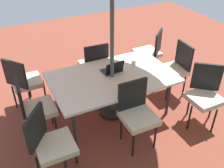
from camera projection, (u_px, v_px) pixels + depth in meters
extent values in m
cube|color=brown|center=(112.00, 113.00, 4.42)|extent=(10.00, 10.00, 0.02)
cube|color=silver|center=(112.00, 77.00, 4.02)|extent=(1.92, 1.19, 0.04)
cylinder|color=#333333|center=(140.00, 72.00, 4.85)|extent=(0.05, 0.05, 0.69)
cylinder|color=#333333|center=(57.00, 94.00, 4.26)|extent=(0.05, 0.05, 0.69)
cylinder|color=#333333|center=(168.00, 98.00, 4.18)|extent=(0.05, 0.05, 0.69)
cylinder|color=#333333|center=(74.00, 128.00, 3.59)|extent=(0.05, 0.05, 0.69)
cylinder|color=#4C4C4C|center=(112.00, 43.00, 3.69)|extent=(0.06, 0.06, 2.60)
cylinder|color=black|center=(112.00, 111.00, 4.39)|extent=(0.44, 0.44, 0.06)
cube|color=beige|center=(147.00, 53.00, 5.21)|extent=(0.46, 0.46, 0.08)
cube|color=black|center=(158.00, 42.00, 4.99)|extent=(0.35, 0.32, 0.45)
cylinder|color=black|center=(140.00, 59.00, 5.55)|extent=(0.03, 0.03, 0.45)
cylinder|color=black|center=(135.00, 67.00, 5.27)|extent=(0.03, 0.03, 0.45)
cylinder|color=black|center=(156.00, 62.00, 5.44)|extent=(0.03, 0.03, 0.45)
cylinder|color=black|center=(152.00, 70.00, 5.16)|extent=(0.03, 0.03, 0.45)
cube|color=beige|center=(204.00, 99.00, 3.92)|extent=(0.46, 0.46, 0.08)
cube|color=black|center=(207.00, 77.00, 3.94)|extent=(0.37, 0.31, 0.45)
cylinder|color=black|center=(189.00, 118.00, 3.95)|extent=(0.03, 0.03, 0.45)
cylinder|color=black|center=(214.00, 121.00, 3.89)|extent=(0.03, 0.03, 0.45)
cylinder|color=black|center=(189.00, 104.00, 4.24)|extent=(0.03, 0.03, 0.45)
cylinder|color=black|center=(212.00, 107.00, 4.18)|extent=(0.03, 0.03, 0.45)
cube|color=beige|center=(39.00, 109.00, 3.71)|extent=(0.46, 0.46, 0.08)
cube|color=black|center=(20.00, 98.00, 3.50)|extent=(0.07, 0.44, 0.45)
cylinder|color=black|center=(56.00, 127.00, 3.78)|extent=(0.03, 0.03, 0.45)
cylinder|color=black|center=(51.00, 112.00, 4.06)|extent=(0.03, 0.03, 0.45)
cylinder|color=black|center=(31.00, 134.00, 3.66)|extent=(0.03, 0.03, 0.45)
cylinder|color=black|center=(28.00, 118.00, 3.94)|extent=(0.03, 0.03, 0.45)
cube|color=beige|center=(55.00, 146.00, 3.12)|extent=(0.46, 0.46, 0.08)
cube|color=black|center=(36.00, 128.00, 3.00)|extent=(0.29, 0.38, 0.45)
cylinder|color=black|center=(76.00, 152.00, 3.39)|extent=(0.03, 0.03, 0.45)
cylinder|color=black|center=(50.00, 148.00, 3.44)|extent=(0.03, 0.03, 0.45)
cube|color=beige|center=(27.00, 82.00, 4.31)|extent=(0.46, 0.46, 0.08)
cube|color=black|center=(15.00, 74.00, 4.01)|extent=(0.30, 0.37, 0.45)
cylinder|color=black|center=(45.00, 92.00, 4.53)|extent=(0.03, 0.03, 0.45)
cylinder|color=black|center=(29.00, 87.00, 4.66)|extent=(0.03, 0.03, 0.45)
cylinder|color=black|center=(31.00, 103.00, 4.26)|extent=(0.03, 0.03, 0.45)
cylinder|color=black|center=(15.00, 97.00, 4.39)|extent=(0.03, 0.03, 0.45)
cube|color=beige|center=(172.00, 71.00, 4.62)|extent=(0.46, 0.46, 0.08)
cube|color=black|center=(184.00, 55.00, 4.54)|extent=(0.07, 0.44, 0.45)
cylinder|color=black|center=(157.00, 80.00, 4.85)|extent=(0.03, 0.03, 0.45)
cylinder|color=black|center=(167.00, 90.00, 4.57)|extent=(0.03, 0.03, 0.45)
cylinder|color=black|center=(173.00, 76.00, 4.96)|extent=(0.03, 0.03, 0.45)
cylinder|color=black|center=(184.00, 86.00, 4.68)|extent=(0.03, 0.03, 0.45)
cube|color=beige|center=(93.00, 65.00, 4.79)|extent=(0.46, 0.46, 0.08)
cube|color=black|center=(97.00, 57.00, 4.48)|extent=(0.44, 0.07, 0.45)
cylinder|color=black|center=(100.00, 71.00, 5.13)|extent=(0.03, 0.03, 0.45)
cylinder|color=black|center=(82.00, 74.00, 5.02)|extent=(0.03, 0.03, 0.45)
cylinder|color=black|center=(106.00, 80.00, 4.85)|extent=(0.03, 0.03, 0.45)
cylinder|color=black|center=(88.00, 84.00, 4.74)|extent=(0.03, 0.03, 0.45)
cube|color=beige|center=(139.00, 118.00, 3.55)|extent=(0.46, 0.46, 0.08)
cube|color=black|center=(132.00, 94.00, 3.56)|extent=(0.44, 0.05, 0.45)
cylinder|color=black|center=(133.00, 144.00, 3.49)|extent=(0.03, 0.03, 0.45)
cylinder|color=black|center=(155.00, 136.00, 3.62)|extent=(0.03, 0.03, 0.45)
cylinder|color=black|center=(121.00, 128.00, 3.77)|extent=(0.03, 0.03, 0.45)
cylinder|color=black|center=(142.00, 121.00, 3.89)|extent=(0.03, 0.03, 0.45)
cube|color=#2D2D33|center=(111.00, 70.00, 4.14)|extent=(0.33, 0.24, 0.02)
cube|color=black|center=(115.00, 68.00, 4.00)|extent=(0.32, 0.07, 0.20)
cylinder|color=white|center=(134.00, 64.00, 4.24)|extent=(0.08, 0.08, 0.09)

